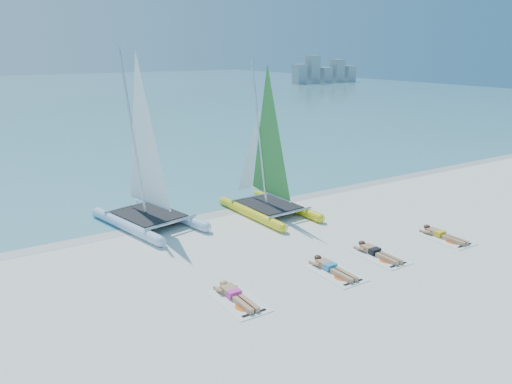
# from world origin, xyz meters

# --- Properties ---
(ground) EXTENTS (140.00, 140.00, 0.00)m
(ground) POSITION_xyz_m (0.00, 0.00, 0.00)
(ground) COLOR silver
(ground) RESTS_ON ground
(sea) EXTENTS (140.00, 115.00, 0.01)m
(sea) POSITION_xyz_m (0.00, 63.00, 0.01)
(sea) COLOR #73AFC0
(sea) RESTS_ON ground
(wet_sand_strip) EXTENTS (140.00, 1.40, 0.01)m
(wet_sand_strip) POSITION_xyz_m (0.00, 5.50, 0.00)
(wet_sand_strip) COLOR beige
(wet_sand_strip) RESTS_ON ground
(distant_skyline) EXTENTS (14.00, 2.00, 5.00)m
(distant_skyline) POSITION_xyz_m (53.71, 62.00, 1.94)
(distant_skyline) COLOR #959FA4
(distant_skyline) RESTS_ON ground
(catamaran_blue) EXTENTS (3.27, 5.24, 6.64)m
(catamaran_blue) POSITION_xyz_m (-2.60, 5.58, 1.98)
(catamaran_blue) COLOR #C0E5FC
(catamaran_blue) RESTS_ON ground
(catamaran_yellow) EXTENTS (2.35, 4.87, 6.15)m
(catamaran_yellow) POSITION_xyz_m (1.91, 4.55, 1.94)
(catamaran_yellow) COLOR yellow
(catamaran_yellow) RESTS_ON ground
(towel_a) EXTENTS (1.00, 1.85, 0.02)m
(towel_a) POSITION_xyz_m (-2.81, -1.42, 0.01)
(towel_a) COLOR white
(towel_a) RESTS_ON ground
(sunbather_a) EXTENTS (0.37, 1.73, 0.26)m
(sunbather_a) POSITION_xyz_m (-2.81, -1.23, 0.12)
(sunbather_a) COLOR tan
(sunbather_a) RESTS_ON towel_a
(towel_b) EXTENTS (1.00, 1.85, 0.02)m
(towel_b) POSITION_xyz_m (0.45, -1.51, 0.01)
(towel_b) COLOR white
(towel_b) RESTS_ON ground
(sunbather_b) EXTENTS (0.37, 1.73, 0.26)m
(sunbather_b) POSITION_xyz_m (0.45, -1.31, 0.12)
(sunbather_b) COLOR tan
(sunbather_b) RESTS_ON towel_b
(towel_c) EXTENTS (1.00, 1.85, 0.02)m
(towel_c) POSITION_xyz_m (2.43, -1.38, 0.01)
(towel_c) COLOR white
(towel_c) RESTS_ON ground
(sunbather_c) EXTENTS (0.37, 1.73, 0.26)m
(sunbather_c) POSITION_xyz_m (2.43, -1.19, 0.12)
(sunbather_c) COLOR tan
(sunbather_c) RESTS_ON towel_c
(towel_d) EXTENTS (1.00, 1.85, 0.02)m
(towel_d) POSITION_xyz_m (5.50, -1.51, 0.01)
(towel_d) COLOR white
(towel_d) RESTS_ON ground
(sunbather_d) EXTENTS (0.37, 1.73, 0.26)m
(sunbather_d) POSITION_xyz_m (5.50, -1.32, 0.12)
(sunbather_d) COLOR tan
(sunbather_d) RESTS_ON towel_d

